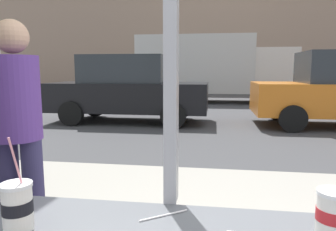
% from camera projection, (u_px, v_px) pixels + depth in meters
% --- Properties ---
extents(ground_plane, '(60.00, 60.00, 0.00)m').
position_uv_depth(ground_plane, '(208.00, 120.00, 9.17)').
color(ground_plane, '#424244').
extents(sidewalk_strip, '(16.00, 2.80, 0.14)m').
position_uv_depth(sidewalk_strip, '(193.00, 222.00, 2.89)').
color(sidewalk_strip, '#9E998E').
rests_on(sidewalk_strip, ground).
extents(building_facade_far, '(28.00, 1.20, 6.10)m').
position_uv_depth(building_facade_far, '(213.00, 44.00, 19.61)').
color(building_facade_far, gray).
rests_on(building_facade_far, ground).
extents(soda_cup_left, '(0.11, 0.11, 0.31)m').
position_uv_depth(soda_cup_left, '(333.00, 214.00, 0.98)').
color(soda_cup_left, silver).
rests_on(soda_cup_left, window_counter).
extents(soda_cup_right, '(0.10, 0.10, 0.32)m').
position_uv_depth(soda_cup_right, '(17.00, 206.00, 1.03)').
color(soda_cup_right, silver).
rests_on(soda_cup_right, window_counter).
extents(loose_straw, '(0.16, 0.12, 0.01)m').
position_uv_depth(loose_straw, '(164.00, 215.00, 1.14)').
color(loose_straw, white).
rests_on(loose_straw, window_counter).
extents(parked_car_black, '(4.30, 1.89, 1.84)m').
position_uv_depth(parked_car_black, '(128.00, 89.00, 8.76)').
color(parked_car_black, black).
rests_on(parked_car_black, ground).
extents(box_truck, '(6.76, 2.44, 2.91)m').
position_uv_depth(box_truck, '(212.00, 66.00, 14.11)').
color(box_truck, beige).
rests_on(box_truck, ground).
extents(pedestrian, '(0.32, 0.32, 1.63)m').
position_uv_depth(pedestrian, '(17.00, 126.00, 2.13)').
color(pedestrian, '#35305A').
rests_on(pedestrian, sidewalk_strip).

